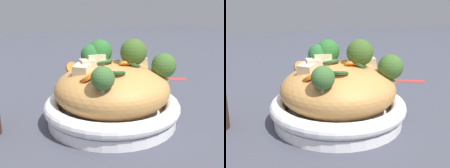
% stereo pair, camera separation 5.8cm
% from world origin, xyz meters
% --- Properties ---
extents(ground_plane, '(3.00, 3.00, 0.00)m').
position_xyz_m(ground_plane, '(0.00, 0.00, 0.00)').
color(ground_plane, '#3F414D').
extents(serving_bowl, '(0.27, 0.27, 0.05)m').
position_xyz_m(serving_bowl, '(0.00, 0.00, 0.03)').
color(serving_bowl, white).
rests_on(serving_bowl, ground_plane).
extents(noodle_heap, '(0.23, 0.23, 0.11)m').
position_xyz_m(noodle_heap, '(0.00, -0.00, 0.07)').
color(noodle_heap, '#C28947').
rests_on(noodle_heap, serving_bowl).
extents(broccoli_florets, '(0.21, 0.21, 0.09)m').
position_xyz_m(broccoli_florets, '(-0.02, -0.00, 0.13)').
color(broccoli_florets, '#97C174').
rests_on(broccoli_florets, serving_bowl).
extents(carrot_coins, '(0.12, 0.13, 0.04)m').
position_xyz_m(carrot_coins, '(0.05, -0.01, 0.11)').
color(carrot_coins, orange).
rests_on(carrot_coins, serving_bowl).
extents(zucchini_slices, '(0.10, 0.14, 0.03)m').
position_xyz_m(zucchini_slices, '(0.00, -0.00, 0.12)').
color(zucchini_slices, beige).
rests_on(zucchini_slices, serving_bowl).
extents(chicken_chunks, '(0.18, 0.07, 0.04)m').
position_xyz_m(chicken_chunks, '(0.01, -0.01, 0.12)').
color(chicken_chunks, beige).
rests_on(chicken_chunks, serving_bowl).
extents(chopsticks_pair, '(0.22, 0.12, 0.01)m').
position_xyz_m(chopsticks_pair, '(-0.23, -0.22, 0.00)').
color(chopsticks_pair, red).
rests_on(chopsticks_pair, ground_plane).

